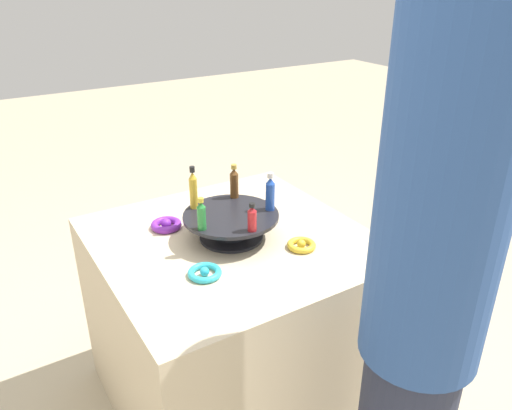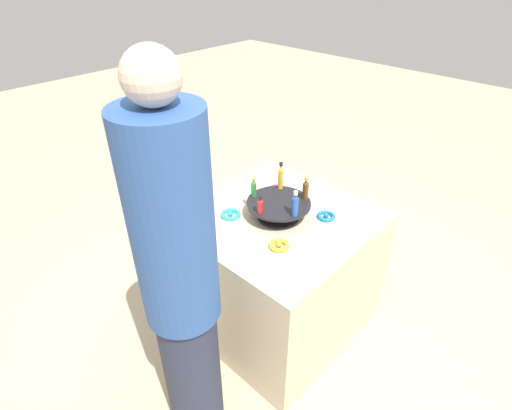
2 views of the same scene
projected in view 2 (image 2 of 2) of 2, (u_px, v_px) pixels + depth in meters
The scene contains 13 objects.
ground_plane at pixel (275, 315), 2.45m from camera, with size 12.00×12.00×0.00m, color tan.
party_table at pixel (276, 270), 2.25m from camera, with size 0.89×0.89×0.73m.
display_stand at pixel (278, 208), 2.02m from camera, with size 0.32×0.32×0.09m.
bottle_gold at pixel (281, 177), 2.07m from camera, with size 0.03×0.03×0.15m.
bottle_green at pixel (254, 188), 2.02m from camera, with size 0.03×0.03×0.11m.
bottle_red at pixel (261, 206), 1.89m from camera, with size 0.03×0.03×0.09m.
bottle_blue at pixel (295, 205), 1.86m from camera, with size 0.03×0.03×0.13m.
bottle_brown at pixel (306, 189), 1.99m from camera, with size 0.03×0.03×0.13m.
ribbon_bow_teal at pixel (231, 214), 2.05m from camera, with size 0.10×0.10×0.03m.
ribbon_bow_gold at pixel (279, 245), 1.84m from camera, with size 0.10×0.10×0.03m.
ribbon_bow_blue at pixel (326, 216), 2.03m from camera, with size 0.09×0.09×0.03m.
ribbon_bow_purple at pixel (277, 190), 2.24m from camera, with size 0.11×0.11×0.04m.
person_figure at pixel (180, 283), 1.47m from camera, with size 0.29×0.29×1.69m.
Camera 2 is at (1.07, -1.30, 1.90)m, focal length 28.00 mm.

